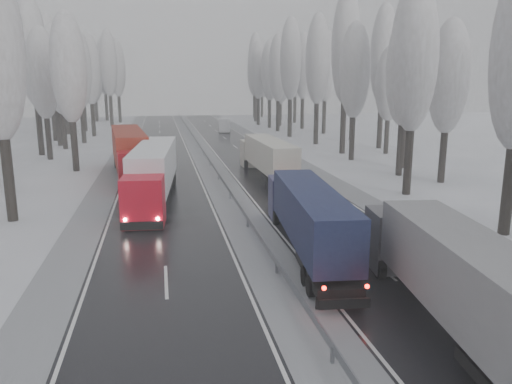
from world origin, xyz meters
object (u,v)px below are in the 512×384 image
object	(u,v)px
truck_grey_tarp	(460,278)
truck_cream_box	(267,156)
truck_red_white	(153,171)
box_truck_distant	(224,125)
truck_blue_box	(307,213)
truck_red_red	(129,151)

from	to	relation	value
truck_grey_tarp	truck_cream_box	bearing A→B (deg)	97.71
truck_red_white	truck_grey_tarp	bearing A→B (deg)	-60.07
truck_grey_tarp	truck_red_white	world-z (taller)	truck_red_white
truck_grey_tarp	box_truck_distant	world-z (taller)	truck_grey_tarp
truck_blue_box	truck_cream_box	bearing A→B (deg)	88.97
box_truck_distant	truck_grey_tarp	bearing A→B (deg)	-83.93
truck_red_white	truck_red_red	distance (m)	11.33
truck_red_white	truck_blue_box	bearing A→B (deg)	-53.16
truck_red_white	truck_red_red	bearing A→B (deg)	106.95
truck_red_white	truck_red_red	xyz separation A→B (m)	(-2.34, 11.08, 0.12)
truck_cream_box	truck_red_white	distance (m)	13.07
truck_red_white	truck_red_red	size ratio (longest dim) A/B	0.95
box_truck_distant	truck_red_white	world-z (taller)	truck_red_white
truck_blue_box	truck_cream_box	xyz separation A→B (m)	(2.30, 20.98, 0.07)
truck_blue_box	truck_red_red	size ratio (longest dim) A/B	0.83
box_truck_distant	truck_red_red	size ratio (longest dim) A/B	0.40
truck_grey_tarp	truck_red_red	bearing A→B (deg)	118.09
truck_cream_box	truck_red_red	size ratio (longest dim) A/B	0.85
truck_cream_box	truck_red_white	xyz separation A→B (m)	(-10.50, -7.78, 0.25)
truck_grey_tarp	box_truck_distant	distance (m)	77.76
truck_grey_tarp	box_truck_distant	xyz separation A→B (m)	(1.67, 77.73, -0.99)
truck_grey_tarp	truck_red_red	world-z (taller)	truck_red_red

